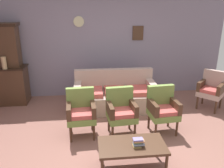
# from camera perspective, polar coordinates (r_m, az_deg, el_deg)

# --- Properties ---
(ground_plane) EXTENTS (7.68, 7.68, 0.00)m
(ground_plane) POSITION_cam_1_polar(r_m,az_deg,el_deg) (4.20, 0.64, -15.60)
(ground_plane) COLOR #84564C
(wall_back_with_decor) EXTENTS (6.40, 0.09, 2.70)m
(wall_back_with_decor) POSITION_cam_1_polar(r_m,az_deg,el_deg) (6.15, -2.18, 9.53)
(wall_back_with_decor) COLOR gray
(wall_back_with_decor) RESTS_ON ground
(side_cabinet) EXTENTS (1.16, 0.55, 0.93)m
(side_cabinet) POSITION_cam_1_polar(r_m,az_deg,el_deg) (6.34, -24.89, -0.27)
(side_cabinet) COLOR #472D1E
(side_cabinet) RESTS_ON ground
(vase_on_cabinet) EXTENTS (0.12, 0.12, 0.29)m
(vase_on_cabinet) POSITION_cam_1_polar(r_m,az_deg,el_deg) (5.96, -24.92, 4.69)
(vase_on_cabinet) COLOR tan
(vase_on_cabinet) RESTS_ON side_cabinet
(floral_couch) EXTENTS (1.87, 0.82, 0.90)m
(floral_couch) POSITION_cam_1_polar(r_m,az_deg,el_deg) (5.49, 0.71, -2.87)
(floral_couch) COLOR tan
(floral_couch) RESTS_ON ground
(armchair_near_couch_end) EXTENTS (0.55, 0.52, 0.90)m
(armchair_near_couch_end) POSITION_cam_1_polar(r_m,az_deg,el_deg) (4.40, -7.58, -6.49)
(armchair_near_couch_end) COLOR olive
(armchair_near_couch_end) RESTS_ON ground
(armchair_by_doorway) EXTENTS (0.56, 0.53, 0.90)m
(armchair_by_doorway) POSITION_cam_1_polar(r_m,az_deg,el_deg) (4.40, 2.24, -6.31)
(armchair_by_doorway) COLOR olive
(armchair_by_doorway) RESTS_ON ground
(armchair_row_middle) EXTENTS (0.56, 0.53, 0.90)m
(armchair_row_middle) POSITION_cam_1_polar(r_m,az_deg,el_deg) (4.58, 12.29, -5.67)
(armchair_row_middle) COLOR olive
(armchair_row_middle) RESTS_ON ground
(wingback_chair_by_fireplace) EXTENTS (0.71, 0.71, 0.90)m
(wingback_chair_by_fireplace) POSITION_cam_1_polar(r_m,az_deg,el_deg) (5.93, 23.17, -0.97)
(wingback_chair_by_fireplace) COLOR tan
(wingback_chair_by_fireplace) RESTS_ON ground
(coffee_table) EXTENTS (1.00, 0.56, 0.42)m
(coffee_table) POSITION_cam_1_polar(r_m,az_deg,el_deg) (3.60, 4.91, -15.08)
(coffee_table) COLOR #472D1E
(coffee_table) RESTS_ON ground
(book_stack_on_table) EXTENTS (0.16, 0.12, 0.12)m
(book_stack_on_table) POSITION_cam_1_polar(r_m,az_deg,el_deg) (3.50, 6.36, -14.04)
(book_stack_on_table) COLOR tan
(book_stack_on_table) RESTS_ON coffee_table
(floor_vase_by_wall) EXTENTS (0.22, 0.22, 0.65)m
(floor_vase_by_wall) POSITION_cam_1_polar(r_m,az_deg,el_deg) (6.77, 23.07, -0.09)
(floor_vase_by_wall) COLOR #854E4D
(floor_vase_by_wall) RESTS_ON ground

